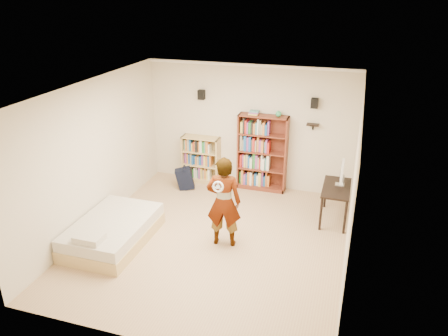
# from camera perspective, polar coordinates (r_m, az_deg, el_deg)

# --- Properties ---
(ground) EXTENTS (4.50, 5.00, 0.01)m
(ground) POSITION_cam_1_polar(r_m,az_deg,el_deg) (7.84, -1.46, -9.43)
(ground) COLOR tan
(ground) RESTS_ON ground
(room_shell) EXTENTS (4.52, 5.02, 2.71)m
(room_shell) POSITION_cam_1_polar(r_m,az_deg,el_deg) (7.05, -1.61, 2.75)
(room_shell) COLOR beige
(room_shell) RESTS_ON ground
(crown_molding) EXTENTS (4.50, 5.00, 0.06)m
(crown_molding) POSITION_cam_1_polar(r_m,az_deg,el_deg) (6.79, -1.69, 9.97)
(crown_molding) COLOR white
(crown_molding) RESTS_ON room_shell
(speaker_left) EXTENTS (0.14, 0.12, 0.20)m
(speaker_left) POSITION_cam_1_polar(r_m,az_deg,el_deg) (9.49, -2.97, 9.54)
(speaker_left) COLOR black
(speaker_left) RESTS_ON room_shell
(speaker_right) EXTENTS (0.14, 0.12, 0.20)m
(speaker_right) POSITION_cam_1_polar(r_m,az_deg,el_deg) (8.97, 11.75, 8.29)
(speaker_right) COLOR black
(speaker_right) RESTS_ON room_shell
(wall_shelf) EXTENTS (0.25, 0.16, 0.02)m
(wall_shelf) POSITION_cam_1_polar(r_m,az_deg,el_deg) (9.10, 11.53, 5.57)
(wall_shelf) COLOR black
(wall_shelf) RESTS_ON room_shell
(tall_bookshelf) EXTENTS (1.06, 0.31, 1.67)m
(tall_bookshelf) POSITION_cam_1_polar(r_m,az_deg,el_deg) (9.41, 5.02, 1.95)
(tall_bookshelf) COLOR brown
(tall_bookshelf) RESTS_ON ground
(low_bookshelf) EXTENTS (0.85, 0.32, 1.06)m
(low_bookshelf) POSITION_cam_1_polar(r_m,az_deg,el_deg) (9.89, -3.01, 1.15)
(low_bookshelf) COLOR #D9BA75
(low_bookshelf) RESTS_ON ground
(computer_desk) EXTENTS (0.50, 1.01, 0.69)m
(computer_desk) POSITION_cam_1_polar(r_m,az_deg,el_deg) (8.58, 14.28, -4.50)
(computer_desk) COLOR black
(computer_desk) RESTS_ON ground
(imac) EXTENTS (0.15, 0.47, 0.46)m
(imac) POSITION_cam_1_polar(r_m,az_deg,el_deg) (8.44, 15.02, -0.73)
(imac) COLOR white
(imac) RESTS_ON computer_desk
(daybed) EXTENTS (1.16, 1.78, 0.53)m
(daybed) POSITION_cam_1_polar(r_m,az_deg,el_deg) (7.90, -14.33, -7.68)
(daybed) COLOR beige
(daybed) RESTS_ON ground
(person) EXTENTS (0.64, 0.47, 1.61)m
(person) POSITION_cam_1_polar(r_m,az_deg,el_deg) (7.36, -0.04, -4.46)
(person) COLOR black
(person) RESTS_ON ground
(wii_wheel) EXTENTS (0.19, 0.07, 0.19)m
(wii_wheel) POSITION_cam_1_polar(r_m,az_deg,el_deg) (6.91, -0.78, -2.47)
(wii_wheel) COLOR white
(wii_wheel) RESTS_ON person
(navy_bag) EXTENTS (0.44, 0.36, 0.51)m
(navy_bag) POSITION_cam_1_polar(r_m,az_deg,el_deg) (9.61, -5.14, -1.35)
(navy_bag) COLOR black
(navy_bag) RESTS_ON ground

